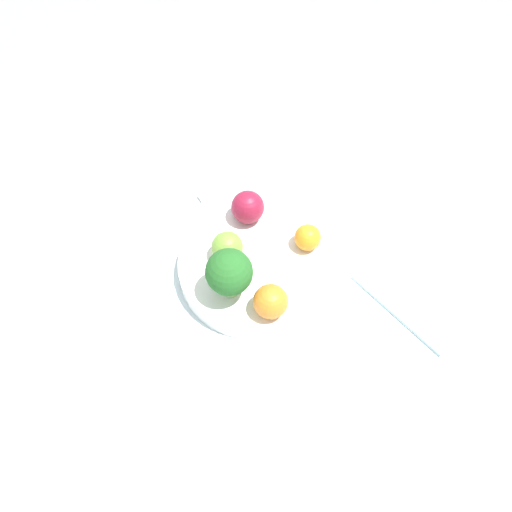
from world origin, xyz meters
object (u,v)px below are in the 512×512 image
apple_green (227,247)px  spoon (218,191)px  orange_back (271,301)px  napkin (430,284)px  broccoli (229,273)px  apple_red (248,207)px  orange_front (308,237)px  bowl (256,266)px

apple_green → spoon: size_ratio=0.64×
orange_back → napkin: bearing=-31.9°
apple_green → broccoli: bearing=-130.5°
orange_back → apple_red: bearing=55.1°
orange_front → apple_red: bearing=102.8°
apple_red → orange_back: apple_red is taller
orange_front → apple_green: bearing=143.9°
broccoli → apple_red: (0.11, 0.07, -0.02)m
orange_front → napkin: bearing=-61.4°
napkin → spoon: (-0.09, 0.35, 0.00)m
apple_green → napkin: 0.29m
broccoli → napkin: (0.22, -0.18, -0.07)m
apple_red → orange_back: 0.16m
apple_red → spoon: bearing=76.8°
apple_red → spoon: 0.11m
bowl → broccoli: size_ratio=2.77×
apple_red → napkin: size_ratio=0.28×
bowl → broccoli: 0.09m
spoon → orange_front: bearing=-89.7°
apple_green → orange_back: 0.10m
broccoli → apple_green: 0.06m
apple_green → apple_red: bearing=22.9°
broccoli → apple_red: size_ratio=1.63×
apple_green → orange_front: apple_green is taller
broccoli → apple_red: 0.13m
orange_front → orange_back: size_ratio=0.83×
apple_green → spoon: (0.09, 0.12, -0.05)m
napkin → orange_front: bearing=118.6°
bowl → spoon: size_ratio=3.16×
apple_red → orange_back: bearing=-124.9°
broccoli → orange_front: 0.14m
broccoli → apple_green: broccoli is taller
bowl → spoon: bowl is taller
bowl → broccoli: broccoli is taller
apple_red → napkin: bearing=-66.9°
orange_front → napkin: (0.09, -0.16, -0.05)m
bowl → apple_red: size_ratio=4.51×
apple_red → bowl: bearing=-127.0°
orange_back → spoon: 0.25m
apple_green → napkin: apple_green is taller
apple_red → napkin: apple_red is taller
apple_red → napkin: (0.11, -0.26, -0.05)m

